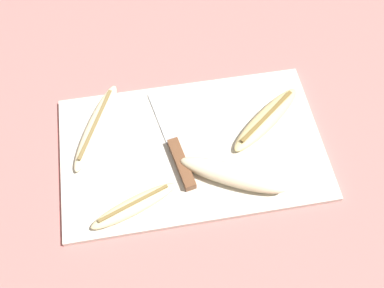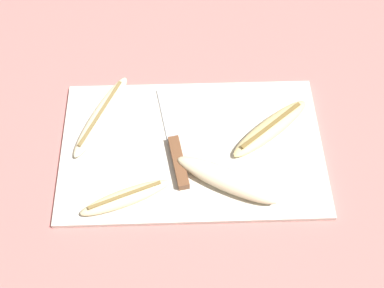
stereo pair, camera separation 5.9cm
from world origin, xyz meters
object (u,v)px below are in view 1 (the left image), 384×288
(banana_pale_long, at_px, (96,126))
(banana_bright_far, at_px, (232,175))
(knife, at_px, (178,155))
(banana_spotted_left, at_px, (266,119))
(banana_soft_right, at_px, (134,206))

(banana_pale_long, distance_m, banana_bright_far, 0.28)
(knife, height_order, banana_spotted_left, banana_spotted_left)
(knife, bearing_deg, banana_soft_right, -146.20)
(banana_soft_right, bearing_deg, banana_spotted_left, 26.66)
(knife, height_order, banana_pale_long, banana_pale_long)
(banana_soft_right, bearing_deg, banana_pale_long, 107.47)
(knife, relative_size, banana_bright_far, 1.18)
(banana_spotted_left, relative_size, banana_soft_right, 1.06)
(banana_spotted_left, height_order, banana_soft_right, same)
(knife, relative_size, banana_spotted_left, 1.30)
(banana_spotted_left, bearing_deg, banana_pale_long, 173.18)
(knife, distance_m, banana_spotted_left, 0.19)
(banana_spotted_left, xyz_separation_m, banana_soft_right, (-0.27, -0.13, 0.00))
(banana_spotted_left, height_order, banana_bright_far, banana_bright_far)
(banana_spotted_left, relative_size, banana_bright_far, 0.91)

